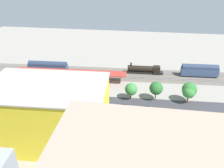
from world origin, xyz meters
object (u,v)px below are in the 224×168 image
at_px(box_truck_1, 62,105).
at_px(street_tree_2, 10,77).
at_px(parked_car_1, 123,107).
at_px(parked_car_7, 1,98).
at_px(street_tree_3, 189,92).
at_px(street_tree_5, 189,90).
at_px(box_truck_0, 54,107).
at_px(freight_coach_far, 48,67).
at_px(street_tree_1, 9,78).
at_px(street_tree_0, 131,89).
at_px(parked_car_4, 60,102).
at_px(platform_canopy_near, 70,72).
at_px(parked_car_2, 100,106).
at_px(passenger_coach, 200,70).
at_px(construction_building, 50,114).
at_px(parked_car_3, 81,104).
at_px(parked_car_6, 19,100).
at_px(traffic_light, 89,85).
at_px(parked_car_0, 146,109).
at_px(street_tree_4, 156,88).
at_px(parked_car_5, 39,101).
at_px(locomotive, 145,70).

xyz_separation_m(box_truck_1, street_tree_2, (25.02, -11.08, 4.12)).
distance_m(parked_car_1, parked_car_7, 47.47).
xyz_separation_m(street_tree_2, street_tree_3, (-70.78, 1.41, -0.75)).
bearing_deg(street_tree_5, box_truck_0, 14.06).
xyz_separation_m(freight_coach_far, box_truck_0, (-12.97, 29.25, -1.57)).
bearing_deg(street_tree_1, street_tree_0, 179.65).
bearing_deg(street_tree_5, parked_car_4, 9.45).
distance_m(platform_canopy_near, parked_car_7, 29.82).
bearing_deg(street_tree_5, parked_car_2, 14.85).
distance_m(parked_car_1, street_tree_5, 25.59).
height_order(parked_car_1, street_tree_5, street_tree_5).
height_order(passenger_coach, street_tree_3, street_tree_3).
xyz_separation_m(parked_car_4, construction_building, (-3.84, 18.42, 8.23)).
distance_m(construction_building, box_truck_1, 17.59).
height_order(passenger_coach, street_tree_5, street_tree_5).
xyz_separation_m(parked_car_3, box_truck_0, (8.94, 4.05, 0.85)).
bearing_deg(parked_car_7, street_tree_1, -92.46).
bearing_deg(parked_car_1, street_tree_5, -161.34).
xyz_separation_m(parked_car_3, parked_car_7, (31.57, 0.09, 0.02)).
bearing_deg(parked_car_6, passenger_coach, -156.64).
xyz_separation_m(street_tree_0, traffic_light, (16.34, -0.19, 0.39)).
distance_m(parked_car_6, street_tree_0, 42.94).
distance_m(parked_car_0, construction_building, 34.49).
distance_m(parked_car_1, box_truck_0, 25.20).
bearing_deg(street_tree_4, box_truck_1, 17.22).
bearing_deg(parked_car_3, parked_car_6, 0.25).
bearing_deg(traffic_light, construction_building, 77.14).
xyz_separation_m(construction_building, street_tree_1, (27.14, -25.87, -3.35)).
xyz_separation_m(parked_car_7, box_truck_1, (-25.30, 2.34, 0.76)).
xyz_separation_m(street_tree_1, traffic_light, (-33.02, 0.11, -0.92)).
relative_size(platform_canopy_near, parked_car_4, 11.87).
xyz_separation_m(passenger_coach, parked_car_5, (64.24, 30.94, -2.34)).
bearing_deg(parked_car_3, box_truck_1, 21.20).
height_order(street_tree_0, street_tree_1, street_tree_1).
height_order(parked_car_6, traffic_light, traffic_light).
bearing_deg(parked_car_7, box_truck_1, 174.72).
bearing_deg(parked_car_3, parked_car_1, -179.70).
height_order(parked_car_7, street_tree_1, street_tree_1).
distance_m(parked_car_2, parked_car_5, 23.52).
relative_size(parked_car_0, street_tree_4, 0.62).
bearing_deg(street_tree_4, traffic_light, 1.11).
distance_m(platform_canopy_near, traffic_light, 16.50).
distance_m(parked_car_2, parked_car_3, 7.41).
bearing_deg(parked_car_0, locomotive, -89.34).
distance_m(parked_car_1, parked_car_3, 15.90).
bearing_deg(traffic_light, street_tree_3, 179.53).
bearing_deg(street_tree_4, parked_car_4, 12.47).
relative_size(construction_building, street_tree_4, 4.23).
bearing_deg(locomotive, parked_car_4, 44.42).
relative_size(freight_coach_far, street_tree_0, 2.79).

